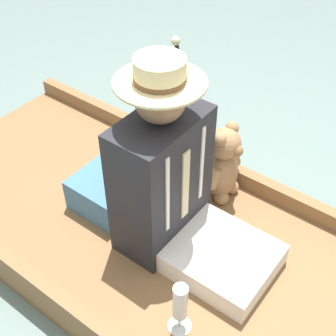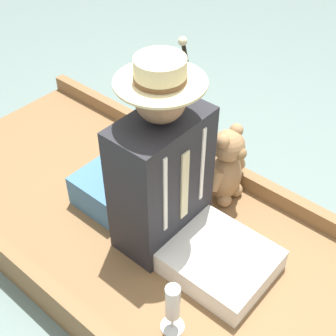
% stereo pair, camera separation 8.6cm
% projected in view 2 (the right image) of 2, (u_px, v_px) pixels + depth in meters
% --- Properties ---
extents(ground_plane, '(16.00, 16.00, 0.00)m').
position_uv_depth(ground_plane, '(192.00, 275.00, 2.19)').
color(ground_plane, slate).
extents(punt_boat, '(1.15, 3.16, 0.22)m').
position_uv_depth(punt_boat, '(193.00, 265.00, 2.14)').
color(punt_boat, brown).
rests_on(punt_boat, ground_plane).
extents(seat_cushion, '(0.42, 0.29, 0.17)m').
position_uv_depth(seat_cushion, '(119.00, 182.00, 2.35)').
color(seat_cushion, teal).
rests_on(seat_cushion, punt_boat).
extents(seated_person, '(0.43, 0.72, 0.91)m').
position_uv_depth(seated_person, '(173.00, 186.00, 1.97)').
color(seated_person, white).
rests_on(seated_person, punt_boat).
extents(teddy_bear, '(0.30, 0.17, 0.42)m').
position_uv_depth(teddy_bear, '(227.00, 167.00, 2.26)').
color(teddy_bear, '#9E754C').
rests_on(teddy_bear, punt_boat).
extents(wine_glass, '(0.10, 0.10, 0.26)m').
position_uv_depth(wine_glass, '(173.00, 305.00, 1.74)').
color(wine_glass, silver).
rests_on(wine_glass, punt_boat).
extents(walking_cane, '(0.04, 0.22, 0.74)m').
position_uv_depth(walking_cane, '(193.00, 99.00, 2.28)').
color(walking_cane, black).
rests_on(walking_cane, punt_boat).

